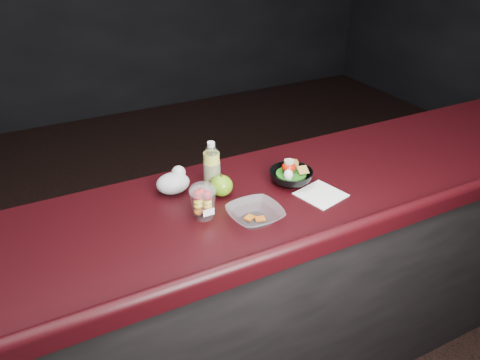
% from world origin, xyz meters
% --- Properties ---
extents(counter, '(4.06, 0.71, 1.02)m').
position_xyz_m(counter, '(0.00, 0.30, 0.51)').
color(counter, black).
rests_on(counter, ground).
extents(lemonade_bottle, '(0.07, 0.07, 0.20)m').
position_xyz_m(lemonade_bottle, '(-0.08, 0.44, 1.10)').
color(lemonade_bottle, '#E5EB3C').
rests_on(lemonade_bottle, counter).
extents(fruit_cup, '(0.10, 0.10, 0.14)m').
position_xyz_m(fruit_cup, '(-0.19, 0.27, 1.09)').
color(fruit_cup, white).
rests_on(fruit_cup, counter).
extents(green_apple, '(0.09, 0.09, 0.09)m').
position_xyz_m(green_apple, '(-0.07, 0.38, 1.06)').
color(green_apple, '#467E0E').
rests_on(green_apple, counter).
extents(plastic_bag, '(0.13, 0.11, 0.10)m').
position_xyz_m(plastic_bag, '(-0.23, 0.49, 1.06)').
color(plastic_bag, silver).
rests_on(plastic_bag, counter).
extents(snack_bowl, '(0.20, 0.20, 0.10)m').
position_xyz_m(snack_bowl, '(0.22, 0.34, 1.05)').
color(snack_bowl, black).
rests_on(snack_bowl, counter).
extents(takeout_bowl, '(0.20, 0.20, 0.05)m').
position_xyz_m(takeout_bowl, '(-0.04, 0.16, 1.04)').
color(takeout_bowl, silver).
rests_on(takeout_bowl, counter).
extents(paper_napkin, '(0.19, 0.19, 0.00)m').
position_xyz_m(paper_napkin, '(0.28, 0.20, 1.02)').
color(paper_napkin, white).
rests_on(paper_napkin, counter).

